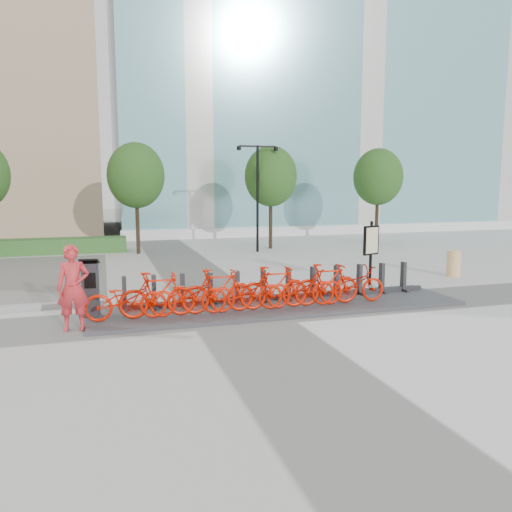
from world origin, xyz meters
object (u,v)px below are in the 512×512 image
object	(u,v)px
kiosk	(91,288)
construction_barrel	(454,263)
map_sign	(371,243)
worker_red	(73,288)
bike_0	(126,299)

from	to	relation	value
kiosk	construction_barrel	distance (m)	12.22
map_sign	worker_red	bearing A→B (deg)	174.39
worker_red	map_sign	bearing A→B (deg)	20.21
kiosk	map_sign	size ratio (longest dim) A/B	0.69
bike_0	worker_red	world-z (taller)	worker_red
construction_barrel	worker_red	bearing A→B (deg)	-165.91
bike_0	construction_barrel	xyz separation A→B (m)	(11.23, 2.84, -0.12)
bike_0	kiosk	size ratio (longest dim) A/B	1.33
bike_0	worker_red	distance (m)	1.20
kiosk	map_sign	distance (m)	8.62
construction_barrel	bike_0	bearing A→B (deg)	-165.81
worker_red	construction_barrel	bearing A→B (deg)	17.95
bike_0	kiosk	world-z (taller)	kiosk
kiosk	construction_barrel	xyz separation A→B (m)	(12.00, 2.30, -0.30)
bike_0	construction_barrel	size ratio (longest dim) A/B	2.06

